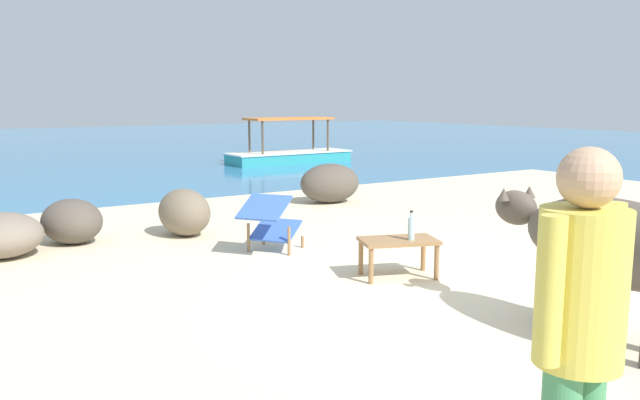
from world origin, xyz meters
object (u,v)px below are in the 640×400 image
Objects in this scene: cow at (609,242)px; bottle at (411,228)px; boat_teal at (289,153)px; deck_chair_far at (270,220)px; person_standing at (578,331)px; low_bench_table at (398,245)px.

bottle is (-0.12, 2.05, -0.24)m from cow.
cow is at bearing -111.59° from boat_teal.
person_standing is at bearing -142.99° from deck_chair_far.
bottle is 4.01m from person_standing.
bottle is at bearing 8.18° from cow.
bottle is 0.08× the size of boat_teal.
low_bench_table is 12.14m from boat_teal.
bottle is at bearing -105.56° from deck_chair_far.
bottle is 0.32× the size of deck_chair_far.
cow is 2.20m from low_bench_table.
person_standing is 0.44× the size of boat_teal.
cow is 0.55× the size of boat_teal.
boat_teal is at bearing -15.40° from cow.
low_bench_table is at bearing 128.27° from bottle.
bottle reaches higher than low_bench_table.
deck_chair_far is at bearing -122.33° from boat_teal.
bottle is 12.20m from boat_teal.
low_bench_table is 4.08m from person_standing.
boat_teal is (5.00, 11.13, -0.26)m from bottle.
person_standing reaches higher than deck_chair_far.
person_standing reaches higher than low_bench_table.
person_standing is at bearing -122.13° from bottle.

